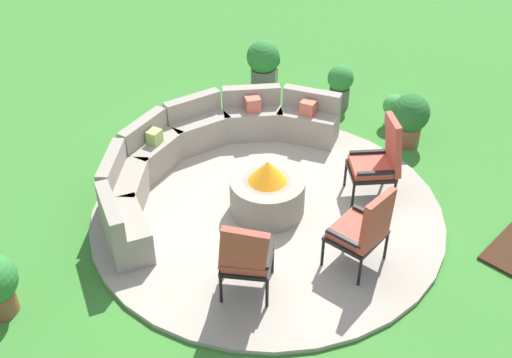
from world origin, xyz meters
TOP-DOWN VIEW (x-y plane):
  - ground_plane at (0.00, 0.00)m, footprint 24.00×24.00m
  - patio_circle at (0.00, 0.00)m, footprint 4.50×4.50m
  - fire_pit at (0.00, 0.00)m, footprint 0.95×0.95m
  - curved_stone_bench at (0.01, 1.31)m, footprint 4.07×1.85m
  - lounge_chair_front_left at (-1.21, -0.82)m, footprint 0.77×0.79m
  - lounge_chair_front_right at (0.01, -1.46)m, footprint 0.64×0.58m
  - lounge_chair_back_left at (1.22, -0.82)m, footprint 0.78×0.80m
  - potted_plant_0 at (2.96, 0.09)m, footprint 0.35×0.35m
  - potted_plant_1 at (2.48, 2.43)m, footprint 0.56×0.56m
  - potted_plant_2 at (2.66, -0.36)m, footprint 0.57×0.57m
  - potted_plant_3 at (2.84, 1.06)m, footprint 0.42×0.42m
  - potted_plant_5 at (2.69, 2.46)m, footprint 0.35×0.35m

SIDE VIEW (x-z plane):
  - ground_plane at x=0.00m, z-range 0.00..0.00m
  - patio_circle at x=0.00m, z-range 0.00..0.06m
  - potted_plant_0 at x=2.96m, z-range 0.03..0.55m
  - potted_plant_5 at x=2.69m, z-range 0.03..0.62m
  - fire_pit at x=0.00m, z-range -0.02..0.73m
  - curved_stone_bench at x=0.01m, z-range -0.01..0.73m
  - potted_plant_3 at x=2.84m, z-range 0.04..0.76m
  - potted_plant_2 at x=2.66m, z-range 0.04..0.85m
  - potted_plant_1 at x=2.48m, z-range 0.05..0.89m
  - lounge_chair_front_right at x=0.01m, z-range 0.08..1.15m
  - lounge_chair_front_left at x=-1.21m, z-range 0.07..1.16m
  - lounge_chair_back_left at x=1.22m, z-range 0.05..1.22m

